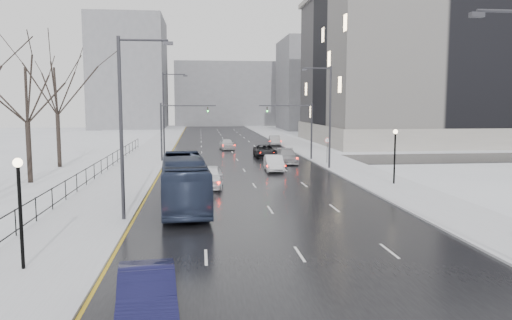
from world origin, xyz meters
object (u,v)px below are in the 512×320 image
object	(u,v)px
sedan_right_far	(287,156)
streetlight_l_far	(165,110)
sedan_left_near	(147,295)
sedan_center_near	(210,177)
streetlight_r_mid	(328,112)
no_uturn_sign	(327,143)
tree_park_e	(60,168)
streetlight_l_near	(125,119)
mast_signal_right	(302,124)
bus	(184,182)
sedan_center_far	(227,144)
mast_signal_left	(171,125)
sedan_right_cross	(265,151)
tree_park_d	(31,184)
sedan_right_distant	(275,140)
sedan_right_near	(274,163)
lamppost_l	(20,197)
lamppost_r_mid	(395,148)

from	to	relation	value
sedan_right_far	streetlight_l_far	bearing A→B (deg)	156.78
sedan_left_near	sedan_center_near	size ratio (longest dim) A/B	0.96
streetlight_r_mid	sedan_left_near	size ratio (longest dim) A/B	2.09
streetlight_l_far	no_uturn_sign	distance (m)	19.41
streetlight_l_far	tree_park_e	bearing A→B (deg)	-141.43
sedan_center_near	streetlight_l_near	bearing A→B (deg)	-109.79
mast_signal_right	bus	distance (m)	27.64
streetlight_l_near	no_uturn_sign	distance (m)	29.81
no_uturn_sign	sedan_left_near	distance (m)	39.94
sedan_center_far	tree_park_e	bearing A→B (deg)	-139.19
mast_signal_left	sedan_right_cross	bearing A→B (deg)	17.27
sedan_right_cross	mast_signal_right	bearing A→B (deg)	-40.57
mast_signal_right	sedan_center_far	xyz separation A→B (m)	(-7.83, 13.82, -3.29)
tree_park_d	streetlight_l_near	world-z (taller)	streetlight_l_near
no_uturn_sign	sedan_center_near	bearing A→B (deg)	-133.16
sedan_right_distant	tree_park_e	bearing A→B (deg)	-132.40
no_uturn_sign	sedan_right_near	distance (m)	8.20
sedan_right_cross	sedan_right_far	xyz separation A→B (m)	(1.62, -6.20, -0.00)
tree_park_e	streetlight_r_mid	bearing A→B (deg)	-8.63
tree_park_d	sedan_center_far	xyz separation A→B (m)	(17.30, 27.82, 0.82)
mast_signal_left	bus	distance (m)	24.73
no_uturn_sign	sedan_right_distant	size ratio (longest dim) A/B	0.60
tree_park_e	streetlight_l_near	xyz separation A→B (m)	(10.03, -24.00, 5.62)
tree_park_d	sedan_right_far	xyz separation A→B (m)	(22.92, 11.16, 0.78)
streetlight_l_far	sedan_right_far	bearing A→B (deg)	-27.22
lamppost_l	lamppost_r_mid	world-z (taller)	same
streetlight_l_far	no_uturn_sign	bearing A→B (deg)	-24.73
tree_park_d	no_uturn_sign	xyz separation A→B (m)	(27.00, 10.00, 2.30)
tree_park_d	streetlight_r_mid	distance (m)	27.24
mast_signal_left	sedan_left_near	distance (m)	41.15
tree_park_e	sedan_center_near	size ratio (longest dim) A/B	2.72
sedan_right_far	bus	bearing A→B (deg)	-111.47
tree_park_e	tree_park_d	bearing A→B (deg)	-87.71
streetlight_r_mid	lamppost_l	size ratio (longest dim) A/B	2.34
sedan_right_near	streetlight_l_near	bearing A→B (deg)	-117.44
sedan_center_near	sedan_right_far	bearing A→B (deg)	63.88
mast_signal_left	sedan_right_near	xyz separation A→B (m)	(10.09, -8.85, -3.31)
no_uturn_sign	sedan_right_far	bearing A→B (deg)	164.06
bus	mast_signal_left	bearing A→B (deg)	91.48
streetlight_l_near	mast_signal_right	world-z (taller)	streetlight_l_near
bus	sedan_center_far	world-z (taller)	bus
tree_park_e	streetlight_r_mid	distance (m)	27.25
lamppost_l	lamppost_r_mid	bearing A→B (deg)	39.29
streetlight_r_mid	sedan_right_far	xyz separation A→B (m)	(-3.04, 5.16, -4.83)
tree_park_e	no_uturn_sign	size ratio (longest dim) A/B	5.00
streetlight_l_near	streetlight_l_far	size ratio (longest dim) A/B	1.00
tree_park_e	sedan_right_near	world-z (taller)	tree_park_e
mast_signal_left	sedan_center_far	distance (m)	15.76
bus	sedan_center_near	size ratio (longest dim) A/B	2.28
sedan_right_cross	mast_signal_left	bearing A→B (deg)	-161.96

